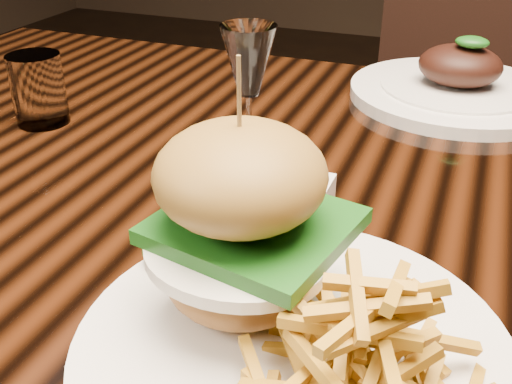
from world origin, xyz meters
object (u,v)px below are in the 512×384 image
(chair_far, at_px, (460,106))
(dining_table, at_px, (330,247))
(wine_glass, at_px, (249,67))
(burger_plate, at_px, (293,293))
(far_dish, at_px, (456,87))

(chair_far, bearing_deg, dining_table, -94.18)
(dining_table, height_order, wine_glass, wine_glass)
(wine_glass, bearing_deg, burger_plate, -62.63)
(dining_table, distance_m, burger_plate, 0.29)
(dining_table, relative_size, chair_far, 1.68)
(burger_plate, bearing_deg, chair_far, 110.86)
(burger_plate, relative_size, chair_far, 0.34)
(dining_table, height_order, far_dish, far_dish)
(dining_table, relative_size, far_dish, 5.13)
(dining_table, bearing_deg, chair_far, 83.90)
(burger_plate, bearing_deg, wine_glass, 141.30)
(burger_plate, relative_size, wine_glass, 1.92)
(dining_table, bearing_deg, burger_plate, -82.46)
(burger_plate, distance_m, chair_far, 1.18)
(wine_glass, bearing_deg, chair_far, 76.94)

